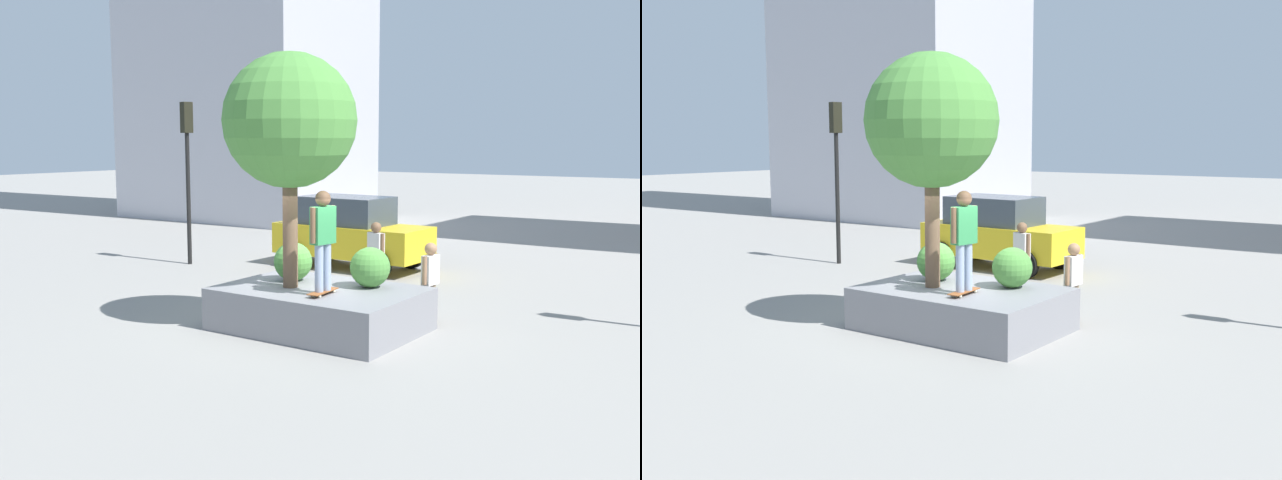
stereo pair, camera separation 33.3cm
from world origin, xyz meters
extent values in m
plane|color=gray|center=(0.00, 0.00, 0.00)|extent=(120.00, 120.00, 0.00)
cube|color=gray|center=(0.35, -0.31, 0.39)|extent=(3.60, 2.53, 0.79)
cylinder|color=brown|center=(-0.16, -0.54, 1.99)|extent=(0.28, 0.28, 2.40)
sphere|color=#4C8C3D|center=(-0.16, -0.54, 3.87)|extent=(2.47, 2.47, 2.47)
sphere|color=#4C8C3D|center=(-0.49, 0.00, 1.17)|extent=(0.75, 0.75, 0.75)
sphere|color=#4C8C3D|center=(1.08, 0.27, 1.17)|extent=(0.75, 0.75, 0.75)
cube|color=brown|center=(0.74, -0.78, 0.85)|extent=(0.27, 0.81, 0.02)
sphere|color=beige|center=(0.63, -0.53, 0.82)|extent=(0.06, 0.06, 0.06)
sphere|color=beige|center=(0.80, -0.52, 0.82)|extent=(0.06, 0.06, 0.06)
sphere|color=beige|center=(0.67, -1.04, 0.82)|extent=(0.06, 0.06, 0.06)
sphere|color=beige|center=(0.84, -1.03, 0.82)|extent=(0.06, 0.06, 0.06)
cylinder|color=#8C9EB7|center=(0.72, -0.88, 1.28)|extent=(0.15, 0.15, 0.84)
cylinder|color=#8C9EB7|center=(0.75, -0.68, 1.28)|extent=(0.15, 0.15, 0.84)
cube|color=#338C4C|center=(0.74, -0.78, 2.03)|extent=(0.27, 0.50, 0.66)
cylinder|color=brown|center=(0.70, -1.03, 2.05)|extent=(0.10, 0.10, 0.62)
cylinder|color=brown|center=(0.77, -0.54, 2.05)|extent=(0.10, 0.10, 0.62)
sphere|color=brown|center=(0.74, -0.78, 2.50)|extent=(0.28, 0.28, 0.28)
cube|color=gold|center=(-2.63, 5.67, 0.78)|extent=(4.28, 1.86, 0.85)
cube|color=#38424C|center=(-2.85, 5.68, 1.59)|extent=(2.41, 1.61, 0.76)
cylinder|color=black|center=(-1.26, 6.54, 0.36)|extent=(0.73, 0.23, 0.72)
cylinder|color=black|center=(-1.29, 4.75, 0.36)|extent=(0.73, 0.23, 0.72)
cylinder|color=black|center=(-3.97, 6.59, 0.36)|extent=(0.73, 0.23, 0.72)
cylinder|color=black|center=(-4.01, 4.81, 0.36)|extent=(0.73, 0.23, 0.72)
cylinder|color=black|center=(-6.82, 3.64, 1.85)|extent=(0.12, 0.12, 3.70)
cube|color=black|center=(-6.82, 3.64, 4.13)|extent=(0.30, 0.33, 0.85)
sphere|color=red|center=(-6.97, 3.68, 4.37)|extent=(0.14, 0.14, 0.14)
sphere|color=gold|center=(-6.97, 3.68, 4.09)|extent=(0.14, 0.14, 0.14)
sphere|color=green|center=(-6.97, 3.68, 3.81)|extent=(0.14, 0.14, 0.14)
cylinder|color=#847056|center=(1.78, 1.28, 0.37)|extent=(0.13, 0.13, 0.74)
cylinder|color=#847056|center=(1.80, 1.46, 0.37)|extent=(0.13, 0.13, 0.74)
cube|color=silver|center=(1.79, 1.37, 1.03)|extent=(0.21, 0.43, 0.58)
cylinder|color=#9E7251|center=(1.77, 1.15, 1.04)|extent=(0.09, 0.09, 0.55)
cylinder|color=#9E7251|center=(1.81, 1.59, 1.04)|extent=(0.09, 0.09, 0.55)
sphere|color=#9E7251|center=(1.79, 1.37, 1.44)|extent=(0.24, 0.24, 0.24)
cylinder|color=navy|center=(-0.53, 3.41, 0.38)|extent=(0.14, 0.14, 0.76)
cylinder|color=navy|center=(-0.70, 3.48, 0.38)|extent=(0.14, 0.14, 0.76)
cube|color=silver|center=(-0.61, 3.44, 1.06)|extent=(0.47, 0.32, 0.60)
cylinder|color=brown|center=(-0.40, 3.37, 1.08)|extent=(0.09, 0.09, 0.56)
cylinder|color=brown|center=(-0.82, 3.52, 1.08)|extent=(0.09, 0.09, 0.56)
sphere|color=brown|center=(-0.61, 3.44, 1.49)|extent=(0.25, 0.25, 0.25)
camera|label=1|loc=(7.86, -11.37, 3.52)|focal=41.21mm
camera|label=2|loc=(8.13, -11.18, 3.52)|focal=41.21mm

